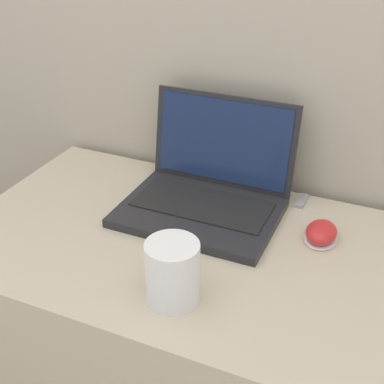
{
  "coord_description": "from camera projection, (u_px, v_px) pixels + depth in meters",
  "views": [
    {
      "loc": [
        0.33,
        -0.54,
        1.36
      ],
      "look_at": [
        -0.06,
        0.35,
        0.8
      ],
      "focal_mm": 50.0,
      "sensor_mm": 36.0,
      "label": 1
    }
  ],
  "objects": [
    {
      "name": "desk",
      "position": [
        207.0,
        368.0,
        1.27
      ],
      "size": [
        1.07,
        0.58,
        0.71
      ],
      "color": "beige",
      "rests_on": "ground_plane"
    },
    {
      "name": "computer_mouse",
      "position": [
        321.0,
        233.0,
        1.1
      ],
      "size": [
        0.07,
        0.09,
        0.04
      ],
      "color": "white",
      "rests_on": "desk"
    },
    {
      "name": "laptop",
      "position": [
        207.0,
        188.0,
        1.2
      ],
      "size": [
        0.34,
        0.29,
        0.23
      ],
      "color": "#232326",
      "rests_on": "desk"
    },
    {
      "name": "usb_stick",
      "position": [
        302.0,
        201.0,
        1.24
      ],
      "size": [
        0.02,
        0.06,
        0.01
      ],
      "color": "#99999E",
      "rests_on": "desk"
    },
    {
      "name": "drink_cup",
      "position": [
        170.0,
        271.0,
        0.93
      ],
      "size": [
        0.1,
        0.1,
        0.12
      ],
      "color": "white",
      "rests_on": "desk"
    }
  ]
}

